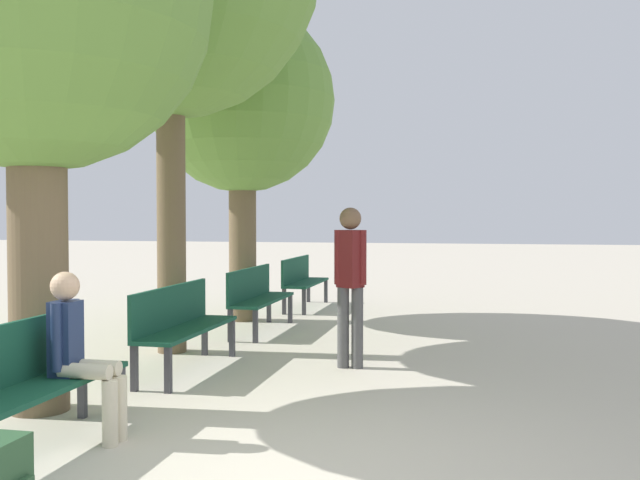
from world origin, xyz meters
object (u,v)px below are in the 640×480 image
object	(u,v)px
pedestrian_near	(350,276)
bench_row_3	(302,278)
bench_row_2	(257,294)
person_seated	(80,350)
tree_row_2	(242,102)
bench_row_1	(180,321)
bench_row_0	(23,376)

from	to	relation	value
pedestrian_near	bench_row_3	bearing A→B (deg)	109.72
bench_row_2	person_seated	bearing A→B (deg)	-87.44
tree_row_2	person_seated	world-z (taller)	tree_row_2
bench_row_3	bench_row_2	bearing A→B (deg)	-90.00
bench_row_3	pedestrian_near	bearing A→B (deg)	-70.28
bench_row_1	bench_row_0	bearing A→B (deg)	-90.00
bench_row_0	bench_row_1	distance (m)	2.71
bench_row_1	bench_row_2	xyz separation A→B (m)	(0.00, 2.71, 0.00)
bench_row_3	bench_row_1	bearing A→B (deg)	-90.00
person_seated	bench_row_0	bearing A→B (deg)	-122.63
bench_row_0	bench_row_2	bearing A→B (deg)	90.00
bench_row_0	bench_row_2	distance (m)	5.42
bench_row_0	bench_row_2	size ratio (longest dim) A/B	1.00
bench_row_3	bench_row_0	bearing A→B (deg)	-90.00
pedestrian_near	bench_row_1	bearing A→B (deg)	-161.85
bench_row_3	pedestrian_near	world-z (taller)	pedestrian_near
pedestrian_near	tree_row_2	bearing A→B (deg)	125.92
bench_row_1	bench_row_2	distance (m)	2.71
tree_row_2	person_seated	xyz separation A→B (m)	(0.78, -6.09, -2.79)
bench_row_3	pedestrian_near	size ratio (longest dim) A/B	1.07
bench_row_0	pedestrian_near	distance (m)	3.74
bench_row_0	pedestrian_near	size ratio (longest dim) A/B	1.07
bench_row_2	person_seated	distance (m)	5.07
bench_row_0	tree_row_2	size ratio (longest dim) A/B	0.38
bench_row_1	tree_row_2	distance (m)	4.77
bench_row_3	person_seated	size ratio (longest dim) A/B	1.51
tree_row_2	person_seated	distance (m)	6.74
bench_row_2	person_seated	world-z (taller)	person_seated
bench_row_1	pedestrian_near	distance (m)	1.89
pedestrian_near	bench_row_0	bearing A→B (deg)	-117.93
bench_row_2	tree_row_2	world-z (taller)	tree_row_2
bench_row_3	person_seated	xyz separation A→B (m)	(0.23, -7.78, 0.13)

